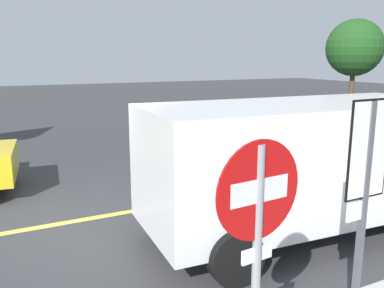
% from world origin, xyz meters
% --- Properties ---
extents(ground_plane, '(80.00, 80.00, 0.00)m').
position_xyz_m(ground_plane, '(0.00, 0.00, 0.00)').
color(ground_plane, '#38383A').
extents(lane_marking_centre, '(28.00, 0.16, 0.01)m').
position_xyz_m(lane_marking_centre, '(3.00, 0.00, 0.01)').
color(lane_marking_centre, '#E0D14C').
extents(stop_sign, '(0.76, 0.08, 2.34)m').
position_xyz_m(stop_sign, '(0.48, -4.82, 1.60)').
color(stop_sign, gray).
rests_on(stop_sign, ground_plane).
extents(speed_limit_sign, '(0.54, 0.06, 2.52)m').
position_xyz_m(speed_limit_sign, '(2.05, -4.44, 1.76)').
color(speed_limit_sign, '#4C4C51').
rests_on(speed_limit_sign, ground_plane).
extents(white_van, '(5.31, 2.52, 2.20)m').
position_xyz_m(white_van, '(3.29, -2.16, 1.27)').
color(white_van, white).
rests_on(white_van, ground_plane).
extents(tree_left_verge, '(2.37, 2.37, 4.50)m').
position_xyz_m(tree_left_verge, '(12.73, 5.42, 3.30)').
color(tree_left_verge, '#513823').
rests_on(tree_left_verge, ground_plane).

